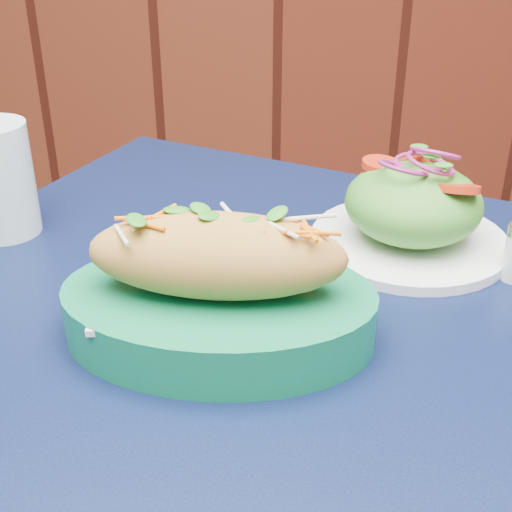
{
  "coord_description": "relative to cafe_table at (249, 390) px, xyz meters",
  "views": [
    {
      "loc": [
        0.12,
        0.67,
        1.14
      ],
      "look_at": [
        0.07,
        1.26,
        0.81
      ],
      "focal_mm": 50.0,
      "sensor_mm": 36.0,
      "label": 1
    }
  ],
  "objects": [
    {
      "name": "banh_mi_basket",
      "position": [
        -0.02,
        -0.03,
        0.14
      ],
      "size": [
        0.29,
        0.19,
        0.13
      ],
      "rotation": [
        0.0,
        0.0,
        -0.01
      ],
      "color": "#0E7245",
      "rests_on": "cafe_table"
    },
    {
      "name": "cafe_table",
      "position": [
        0.0,
        0.0,
        0.0
      ],
      "size": [
        1.04,
        1.04,
        0.75
      ],
      "rotation": [
        0.0,
        0.0,
        -0.38
      ],
      "color": "black",
      "rests_on": "ground"
    },
    {
      "name": "salad_plate",
      "position": [
        0.17,
        0.17,
        0.13
      ],
      "size": [
        0.23,
        0.23,
        0.12
      ],
      "rotation": [
        0.0,
        0.0,
        -0.4
      ],
      "color": "white",
      "rests_on": "cafe_table"
    }
  ]
}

